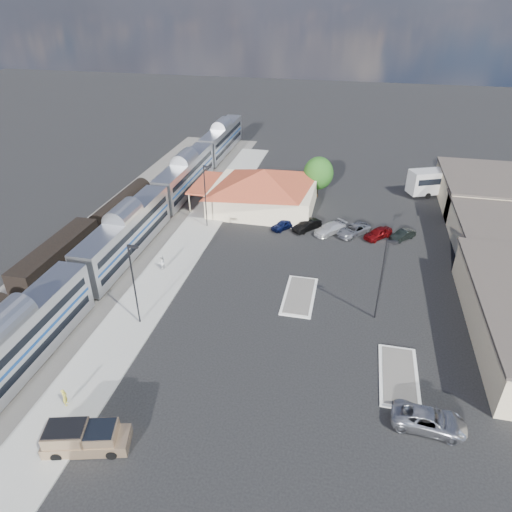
% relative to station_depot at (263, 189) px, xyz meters
% --- Properties ---
extents(ground, '(280.00, 280.00, 0.00)m').
position_rel_station_depot_xyz_m(ground, '(4.56, -24.00, -3.13)').
color(ground, black).
rests_on(ground, ground).
extents(railbed, '(16.00, 100.00, 0.12)m').
position_rel_station_depot_xyz_m(railbed, '(-16.44, -16.00, -3.07)').
color(railbed, '#4C4944').
rests_on(railbed, ground).
extents(platform, '(5.50, 92.00, 0.18)m').
position_rel_station_depot_xyz_m(platform, '(-7.44, -18.00, -3.04)').
color(platform, gray).
rests_on(platform, ground).
extents(passenger_train, '(3.00, 104.00, 5.55)m').
position_rel_station_depot_xyz_m(passenger_train, '(-13.44, -17.91, -0.26)').
color(passenger_train, silver).
rests_on(passenger_train, ground).
extents(freight_cars, '(2.80, 46.00, 4.00)m').
position_rel_station_depot_xyz_m(freight_cars, '(-19.44, -23.47, -1.21)').
color(freight_cars, black).
rests_on(freight_cars, ground).
extents(station_depot, '(18.35, 12.24, 6.20)m').
position_rel_station_depot_xyz_m(station_depot, '(0.00, 0.00, 0.00)').
color(station_depot, beige).
rests_on(station_depot, ground).
extents(traffic_island_south, '(3.30, 7.50, 0.21)m').
position_rel_station_depot_xyz_m(traffic_island_south, '(8.56, -22.00, -3.03)').
color(traffic_island_south, silver).
rests_on(traffic_island_south, ground).
extents(traffic_island_north, '(3.30, 7.50, 0.21)m').
position_rel_station_depot_xyz_m(traffic_island_north, '(18.56, -32.00, -3.03)').
color(traffic_island_north, silver).
rests_on(traffic_island_north, ground).
extents(lamp_plat_s, '(1.08, 0.25, 9.00)m').
position_rel_station_depot_xyz_m(lamp_plat_s, '(-6.34, -30.00, 2.21)').
color(lamp_plat_s, black).
rests_on(lamp_plat_s, ground).
extents(lamp_plat_n, '(1.08, 0.25, 9.00)m').
position_rel_station_depot_xyz_m(lamp_plat_n, '(-6.34, -8.00, 2.21)').
color(lamp_plat_n, black).
rests_on(lamp_plat_n, ground).
extents(lamp_lot, '(1.08, 0.25, 9.00)m').
position_rel_station_depot_xyz_m(lamp_lot, '(16.66, -24.00, 2.21)').
color(lamp_lot, black).
rests_on(lamp_lot, ground).
extents(tree_depot, '(4.71, 4.71, 6.63)m').
position_rel_station_depot_xyz_m(tree_depot, '(7.56, 6.00, 0.89)').
color(tree_depot, '#382314').
rests_on(tree_depot, ground).
extents(pickup_truck, '(6.40, 3.68, 2.08)m').
position_rel_station_depot_xyz_m(pickup_truck, '(-3.94, -44.17, -2.14)').
color(pickup_truck, tan).
rests_on(pickup_truck, ground).
extents(suv, '(5.80, 3.03, 1.56)m').
position_rel_station_depot_xyz_m(suv, '(20.45, -36.95, -2.35)').
color(suv, '#A1A3A9').
rests_on(suv, ground).
extents(coach_bus, '(13.13, 7.80, 4.20)m').
position_rel_station_depot_xyz_m(coach_bus, '(28.01, 12.00, -0.71)').
color(coach_bus, silver).
rests_on(coach_bus, ground).
extents(person_a, '(0.57, 0.69, 1.62)m').
position_rel_station_depot_xyz_m(person_a, '(-7.64, -41.06, -2.14)').
color(person_a, gold).
rests_on(person_a, platform).
extents(person_b, '(0.99, 1.09, 1.83)m').
position_rel_station_depot_xyz_m(person_b, '(-8.13, -20.15, -2.04)').
color(person_b, silver).
rests_on(person_b, platform).
extents(parked_car_a, '(3.64, 3.94, 1.31)m').
position_rel_station_depot_xyz_m(parked_car_a, '(4.20, -6.28, -2.48)').
color(parked_car_a, '#0C143C').
rests_on(parked_car_a, ground).
extents(parked_car_b, '(3.91, 4.44, 1.45)m').
position_rel_station_depot_xyz_m(parked_car_b, '(7.40, -5.98, -2.40)').
color(parked_car_b, black).
rests_on(parked_car_b, ground).
extents(parked_car_c, '(4.81, 5.02, 1.44)m').
position_rel_station_depot_xyz_m(parked_car_c, '(10.60, -6.28, -2.41)').
color(parked_car_c, silver).
rests_on(parked_car_c, ground).
extents(parked_car_d, '(5.22, 5.52, 1.45)m').
position_rel_station_depot_xyz_m(parked_car_d, '(13.80, -5.98, -2.41)').
color(parked_car_d, gray).
rests_on(parked_car_d, ground).
extents(parked_car_e, '(4.17, 4.34, 1.46)m').
position_rel_station_depot_xyz_m(parked_car_e, '(17.00, -6.28, -2.40)').
color(parked_car_e, maroon).
rests_on(parked_car_e, ground).
extents(parked_car_f, '(3.68, 3.76, 1.28)m').
position_rel_station_depot_xyz_m(parked_car_f, '(20.20, -5.98, -2.49)').
color(parked_car_f, black).
rests_on(parked_car_f, ground).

